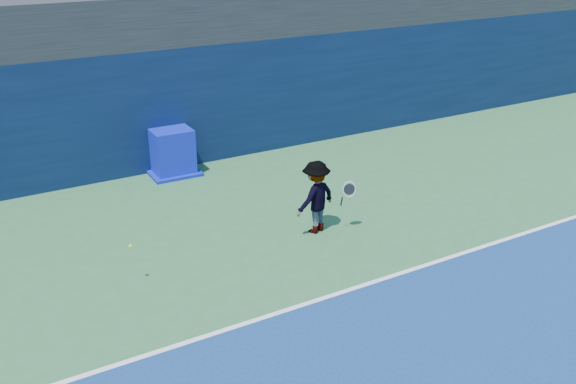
# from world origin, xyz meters

# --- Properties ---
(baseline) EXTENTS (24.00, 0.10, 0.01)m
(baseline) POSITION_xyz_m (0.00, 3.00, 0.01)
(baseline) COLOR white
(baseline) RESTS_ON ground
(stadium_band) EXTENTS (36.00, 3.00, 1.20)m
(stadium_band) POSITION_xyz_m (0.00, 11.50, 3.60)
(stadium_band) COLOR #222227
(stadium_band) RESTS_ON back_wall_assembly
(back_wall_assembly) EXTENTS (36.00, 1.03, 3.00)m
(back_wall_assembly) POSITION_xyz_m (-0.00, 10.50, 1.50)
(back_wall_assembly) COLOR #0A1838
(back_wall_assembly) RESTS_ON ground
(equipment_cart) EXTENTS (1.22, 1.22, 1.15)m
(equipment_cart) POSITION_xyz_m (-0.12, 9.75, 0.52)
(equipment_cart) COLOR #0D19BB
(equipment_cart) RESTS_ON ground
(tennis_player) EXTENTS (1.27, 0.80, 1.50)m
(tennis_player) POSITION_xyz_m (1.24, 5.21, 0.75)
(tennis_player) COLOR white
(tennis_player) RESTS_ON ground
(tennis_ball) EXTENTS (0.06, 0.06, 0.06)m
(tennis_ball) POSITION_xyz_m (-2.58, 5.06, 0.73)
(tennis_ball) COLOR #C0E119
(tennis_ball) RESTS_ON ground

